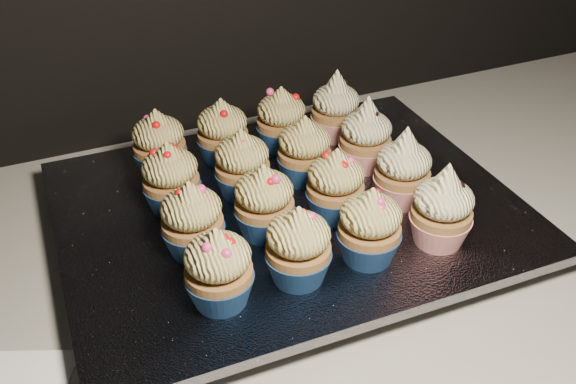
{
  "coord_description": "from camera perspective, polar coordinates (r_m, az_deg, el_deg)",
  "views": [
    {
      "loc": [
        -0.34,
        1.19,
        1.35
      ],
      "look_at": [
        -0.1,
        1.73,
        0.95
      ],
      "focal_mm": 40.0,
      "sensor_mm": 36.0,
      "label": 1
    }
  ],
  "objects": [
    {
      "name": "cupcake_4",
      "position": [
        0.64,
        -8.5,
        -2.54
      ],
      "size": [
        0.06,
        0.06,
        0.08
      ],
      "color": "navy",
      "rests_on": "foil_lining"
    },
    {
      "name": "cupcake_2",
      "position": [
        0.63,
        7.27,
        -3.14
      ],
      "size": [
        0.06,
        0.06,
        0.08
      ],
      "color": "navy",
      "rests_on": "foil_lining"
    },
    {
      "name": "cupcake_10",
      "position": [
        0.74,
        1.47,
        3.61
      ],
      "size": [
        0.06,
        0.06,
        0.08
      ],
      "color": "navy",
      "rests_on": "foil_lining"
    },
    {
      "name": "cupcake_0",
      "position": [
        0.58,
        -6.19,
        -6.85
      ],
      "size": [
        0.06,
        0.06,
        0.08
      ],
      "color": "navy",
      "rests_on": "foil_lining"
    },
    {
      "name": "cupcake_13",
      "position": [
        0.78,
        -5.83,
        5.24
      ],
      "size": [
        0.06,
        0.06,
        0.08
      ],
      "color": "navy",
      "rests_on": "foil_lining"
    },
    {
      "name": "cupcake_8",
      "position": [
        0.7,
        -10.36,
        1.14
      ],
      "size": [
        0.06,
        0.06,
        0.08
      ],
      "color": "navy",
      "rests_on": "foil_lining"
    },
    {
      "name": "foil_lining",
      "position": [
        0.72,
        -0.0,
        -1.44
      ],
      "size": [
        0.51,
        0.4,
        0.01
      ],
      "primitive_type": "cube",
      "rotation": [
        0.0,
        0.0,
        -0.02
      ],
      "color": "silver",
      "rests_on": "baking_tray"
    },
    {
      "name": "cupcake_7",
      "position": [
        0.71,
        10.17,
        1.89
      ],
      "size": [
        0.06,
        0.06,
        0.1
      ],
      "color": "red",
      "rests_on": "foil_lining"
    },
    {
      "name": "cupcake_14",
      "position": [
        0.8,
        -0.6,
        6.37
      ],
      "size": [
        0.06,
        0.06,
        0.08
      ],
      "color": "navy",
      "rests_on": "foil_lining"
    },
    {
      "name": "cupcake_15",
      "position": [
        0.83,
        4.25,
        7.36
      ],
      "size": [
        0.06,
        0.06,
        0.1
      ],
      "color": "red",
      "rests_on": "foil_lining"
    },
    {
      "name": "cupcake_9",
      "position": [
        0.72,
        -4.08,
        2.37
      ],
      "size": [
        0.06,
        0.06,
        0.08
      ],
      "color": "navy",
      "rests_on": "foil_lining"
    },
    {
      "name": "cupcake_6",
      "position": [
        0.68,
        4.24,
        0.52
      ],
      "size": [
        0.06,
        0.06,
        0.08
      ],
      "color": "navy",
      "rests_on": "foil_lining"
    },
    {
      "name": "worktop",
      "position": [
        0.77,
        8.06,
        -3.66
      ],
      "size": [
        2.44,
        0.64,
        0.04
      ],
      "primitive_type": "cube",
      "color": "beige",
      "rests_on": "cabinet"
    },
    {
      "name": "cupcake_5",
      "position": [
        0.65,
        -2.12,
        -0.96
      ],
      "size": [
        0.06,
        0.06,
        0.08
      ],
      "color": "navy",
      "rests_on": "foil_lining"
    },
    {
      "name": "baking_tray",
      "position": [
        0.73,
        -0.0,
        -2.52
      ],
      "size": [
        0.47,
        0.36,
        0.02
      ],
      "primitive_type": "cube",
      "rotation": [
        0.0,
        0.0,
        -0.02
      ],
      "color": "black",
      "rests_on": "worktop"
    },
    {
      "name": "cupcake_12",
      "position": [
        0.77,
        -11.37,
        4.17
      ],
      "size": [
        0.06,
        0.06,
        0.08
      ],
      "color": "navy",
      "rests_on": "foil_lining"
    },
    {
      "name": "cupcake_3",
      "position": [
        0.66,
        13.54,
        -1.53
      ],
      "size": [
        0.06,
        0.06,
        0.1
      ],
      "color": "red",
      "rests_on": "foil_lining"
    },
    {
      "name": "cupcake_11",
      "position": [
        0.77,
        6.92,
        4.82
      ],
      "size": [
        0.06,
        0.06,
        0.1
      ],
      "color": "red",
      "rests_on": "foil_lining"
    },
    {
      "name": "cupcake_1",
      "position": [
        0.6,
        0.93,
        -4.92
      ],
      "size": [
        0.06,
        0.06,
        0.08
      ],
      "color": "navy",
      "rests_on": "foil_lining"
    }
  ]
}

